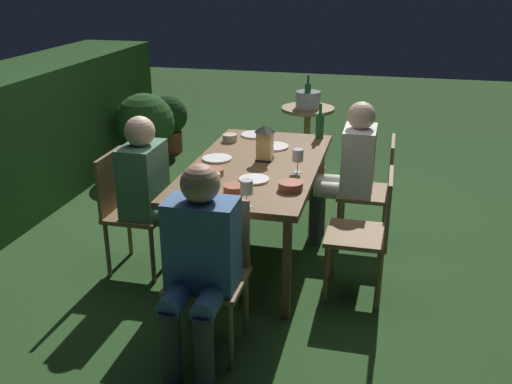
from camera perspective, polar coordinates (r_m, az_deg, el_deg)
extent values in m
plane|color=#26471E|center=(4.55, 0.00, -6.10)|extent=(16.00, 16.00, 0.00)
cube|color=brown|center=(4.27, 0.00, 2.50)|extent=(1.75, 0.91, 0.04)
cube|color=brown|center=(3.62, 3.02, -7.56)|extent=(0.05, 0.05, 0.70)
cube|color=brown|center=(5.08, 6.33, 1.06)|extent=(0.05, 0.05, 0.70)
cube|color=brown|center=(3.82, -8.47, -6.20)|extent=(0.05, 0.05, 0.70)
cube|color=brown|center=(5.21, -2.08, 1.75)|extent=(0.05, 0.05, 0.70)
cube|color=brown|center=(4.26, -11.43, -2.06)|extent=(0.42, 0.40, 0.03)
cube|color=brown|center=(4.26, -13.95, 0.97)|extent=(0.40, 0.03, 0.42)
cylinder|color=brown|center=(4.44, -8.27, -4.04)|extent=(0.03, 0.03, 0.42)
cylinder|color=brown|center=(4.15, -10.06, -6.10)|extent=(0.03, 0.03, 0.42)
cylinder|color=brown|center=(4.57, -12.25, -3.57)|extent=(0.03, 0.03, 0.42)
cylinder|color=brown|center=(4.28, -14.27, -5.52)|extent=(0.03, 0.03, 0.42)
cube|color=#4C7A5B|center=(4.14, -10.94, 1.22)|extent=(0.38, 0.24, 0.50)
sphere|color=beige|center=(4.04, -11.28, 5.81)|extent=(0.21, 0.21, 0.21)
cylinder|color=#4C7A5B|center=(4.25, -8.51, -1.51)|extent=(0.13, 0.36, 0.13)
cylinder|color=#4C7A5B|center=(4.10, -9.42, -2.46)|extent=(0.13, 0.36, 0.13)
cylinder|color=#333338|center=(4.30, -6.34, -4.63)|extent=(0.11, 0.11, 0.45)
cylinder|color=#333338|center=(4.15, -7.16, -5.69)|extent=(0.11, 0.11, 0.45)
cube|color=brown|center=(3.34, -4.78, -8.67)|extent=(0.40, 0.42, 0.03)
cube|color=brown|center=(3.39, -3.92, -3.84)|extent=(0.03, 0.40, 0.42)
cylinder|color=brown|center=(3.27, -2.50, -13.92)|extent=(0.03, 0.03, 0.42)
cylinder|color=brown|center=(3.38, -8.55, -12.97)|extent=(0.03, 0.03, 0.42)
cylinder|color=brown|center=(3.55, -0.99, -10.84)|extent=(0.03, 0.03, 0.42)
cylinder|color=brown|center=(3.64, -6.58, -10.07)|extent=(0.03, 0.03, 0.42)
cube|color=#426699|center=(3.16, -5.26, -5.04)|extent=(0.24, 0.38, 0.50)
sphere|color=tan|center=(3.02, -5.47, 0.82)|extent=(0.21, 0.21, 0.21)
cylinder|color=#426699|center=(3.13, -4.33, -10.21)|extent=(0.36, 0.13, 0.13)
cylinder|color=#426699|center=(3.19, -7.47, -9.76)|extent=(0.36, 0.13, 0.13)
cylinder|color=#333338|center=(3.14, -5.11, -15.39)|extent=(0.11, 0.11, 0.45)
cylinder|color=#333338|center=(3.19, -8.28, -14.85)|extent=(0.11, 0.11, 0.45)
cube|color=brown|center=(4.63, 10.50, -0.05)|extent=(0.42, 0.40, 0.03)
cube|color=brown|center=(4.56, 13.04, 2.39)|extent=(0.40, 0.02, 0.42)
cylinder|color=brown|center=(4.56, 8.04, -3.30)|extent=(0.03, 0.03, 0.42)
cylinder|color=brown|center=(4.89, 8.47, -1.58)|extent=(0.03, 0.03, 0.42)
cylinder|color=brown|center=(4.55, 12.30, -3.67)|extent=(0.03, 0.03, 0.42)
cylinder|color=brown|center=(4.88, 12.44, -1.92)|extent=(0.03, 0.03, 0.42)
cube|color=white|center=(4.55, 9.97, 3.12)|extent=(0.38, 0.24, 0.50)
sphere|color=beige|center=(4.45, 10.25, 7.33)|extent=(0.21, 0.21, 0.21)
cylinder|color=white|center=(4.55, 7.94, 0.09)|extent=(0.13, 0.36, 0.13)
cylinder|color=white|center=(4.72, 8.17, 0.86)|extent=(0.13, 0.36, 0.13)
cylinder|color=#333338|center=(4.66, 5.84, -2.48)|extent=(0.11, 0.11, 0.45)
cylinder|color=#333338|center=(4.82, 6.13, -1.63)|extent=(0.11, 0.11, 0.45)
cube|color=brown|center=(3.91, 9.79, -4.15)|extent=(0.42, 0.40, 0.03)
cube|color=brown|center=(3.82, 12.80, -1.35)|extent=(0.40, 0.02, 0.42)
cylinder|color=brown|center=(3.87, 6.85, -8.07)|extent=(0.03, 0.03, 0.42)
cylinder|color=brown|center=(4.18, 7.45, -5.69)|extent=(0.03, 0.03, 0.42)
cylinder|color=brown|center=(3.85, 11.93, -8.53)|extent=(0.03, 0.03, 0.42)
cylinder|color=brown|center=(4.17, 12.12, -6.10)|extent=(0.03, 0.03, 0.42)
cube|color=black|center=(4.34, 0.86, 3.24)|extent=(0.12, 0.12, 0.01)
cube|color=#F9D17A|center=(4.31, 0.87, 4.60)|extent=(0.11, 0.11, 0.20)
cone|color=black|center=(4.27, 0.88, 6.20)|extent=(0.15, 0.15, 0.05)
cylinder|color=#144723|center=(4.90, 6.24, 6.38)|extent=(0.07, 0.07, 0.20)
cylinder|color=#144723|center=(4.86, 6.31, 8.03)|extent=(0.03, 0.03, 0.09)
cylinder|color=silver|center=(3.50, -0.92, -1.40)|extent=(0.06, 0.06, 0.00)
cylinder|color=silver|center=(3.49, -0.92, -0.76)|extent=(0.01, 0.01, 0.08)
cylinder|color=silver|center=(3.46, -0.93, 0.50)|extent=(0.08, 0.08, 0.08)
cylinder|color=maroon|center=(3.47, -0.93, 0.13)|extent=(0.07, 0.07, 0.03)
cylinder|color=silver|center=(4.09, 4.06, 1.94)|extent=(0.06, 0.06, 0.00)
cylinder|color=silver|center=(4.07, 4.08, 2.50)|extent=(0.01, 0.01, 0.08)
cylinder|color=silver|center=(4.05, 4.11, 3.61)|extent=(0.08, 0.08, 0.08)
cylinder|color=maroon|center=(4.05, 4.10, 3.29)|extent=(0.07, 0.07, 0.03)
cylinder|color=silver|center=(3.62, -4.03, -0.67)|extent=(0.06, 0.06, 0.00)
cylinder|color=silver|center=(3.61, -4.05, -0.06)|extent=(0.01, 0.01, 0.08)
cylinder|color=silver|center=(3.58, -4.08, 1.17)|extent=(0.08, 0.08, 0.08)
cylinder|color=maroon|center=(3.59, -4.07, 0.82)|extent=(0.07, 0.07, 0.03)
cylinder|color=white|center=(3.92, -0.18, 1.23)|extent=(0.20, 0.20, 0.01)
cylinder|color=white|center=(4.64, 1.67, 4.47)|extent=(0.25, 0.25, 0.01)
cylinder|color=white|center=(4.97, -0.10, 5.60)|extent=(0.24, 0.24, 0.01)
cylinder|color=white|center=(4.36, -3.82, 3.28)|extent=(0.22, 0.22, 0.01)
cylinder|color=#BCAD8E|center=(4.80, -2.58, 5.30)|extent=(0.12, 0.12, 0.06)
cylinder|color=#424C1E|center=(4.80, -2.58, 5.44)|extent=(0.10, 0.10, 0.02)
cylinder|color=#9E5138|center=(4.03, -4.18, 1.96)|extent=(0.14, 0.14, 0.04)
cylinder|color=tan|center=(4.03, -4.18, 2.07)|extent=(0.12, 0.12, 0.01)
cylinder|color=#9E5138|center=(3.70, -2.06, 0.28)|extent=(0.14, 0.14, 0.05)
cylinder|color=#477533|center=(3.70, -2.06, 0.43)|extent=(0.12, 0.12, 0.02)
cylinder|color=#9E5138|center=(3.76, 3.39, 0.59)|extent=(0.16, 0.16, 0.05)
cylinder|color=beige|center=(3.76, 3.39, 0.74)|extent=(0.14, 0.14, 0.02)
cylinder|color=#9E7A51|center=(6.26, 5.08, 8.07)|extent=(0.56, 0.56, 0.03)
cylinder|color=#9E7A51|center=(6.35, 4.98, 5.06)|extent=(0.07, 0.07, 0.65)
cylinder|color=#9E7A51|center=(6.44, 4.89, 2.40)|extent=(0.42, 0.42, 0.02)
cylinder|color=#B2B7BF|center=(6.24, 5.11, 8.98)|extent=(0.26, 0.26, 0.17)
cylinder|color=white|center=(6.23, 5.12, 9.36)|extent=(0.23, 0.23, 0.04)
cylinder|color=#195128|center=(6.17, 5.07, 9.70)|extent=(0.07, 0.07, 0.16)
cylinder|color=#195128|center=(6.15, 5.11, 10.84)|extent=(0.03, 0.03, 0.09)
cylinder|color=brown|center=(6.47, -10.56, 3.24)|extent=(0.31, 0.31, 0.25)
sphere|color=#234C1E|center=(6.36, -10.80, 6.61)|extent=(0.64, 0.64, 0.64)
cylinder|color=brown|center=(7.06, -8.44, 4.91)|extent=(0.31, 0.31, 0.25)
sphere|color=#193816|center=(6.97, -8.58, 7.43)|extent=(0.46, 0.46, 0.46)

